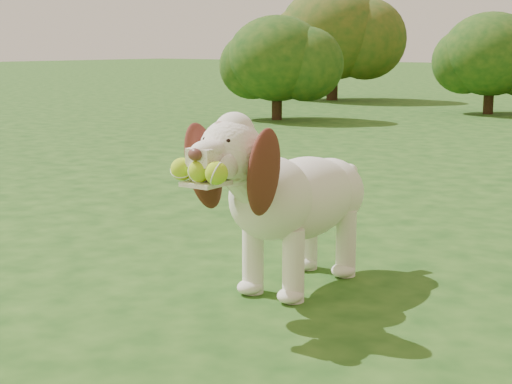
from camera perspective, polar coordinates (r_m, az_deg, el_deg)
The scene contains 5 objects.
ground at distance 3.53m, azimuth 0.91°, elevation -6.37°, with size 80.00×80.00×0.00m, color #174012.
dog at distance 3.29m, azimuth 2.45°, elevation -0.10°, with size 0.42×1.21×0.79m.
shrub_a at distance 10.94m, azimuth 1.55°, elevation 9.68°, with size 1.39×1.39×1.44m.
shrub_e at distance 14.96m, azimuth 5.63°, elevation 11.44°, with size 2.04×2.04×2.12m.
shrub_b at distance 12.38m, azimuth 16.72°, elevation 9.58°, with size 1.47×1.47×1.52m.
Camera 1 is at (2.02, -2.70, 1.03)m, focal length 55.00 mm.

